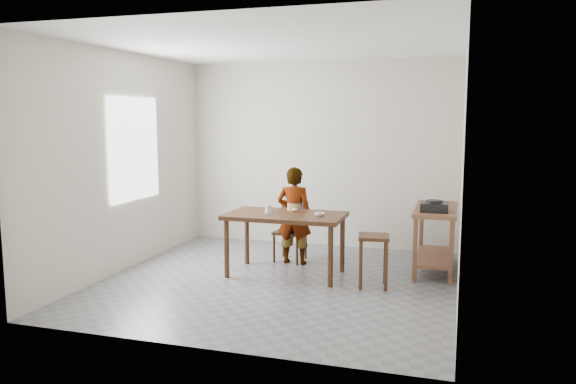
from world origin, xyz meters
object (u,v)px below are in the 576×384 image
(dining_table, at_px, (286,244))
(stool, at_px, (373,261))
(prep_counter, at_px, (435,239))
(child, at_px, (294,216))
(dining_chair, at_px, (290,232))

(dining_table, xyz_separation_m, stool, (1.09, -0.18, -0.08))
(dining_table, relative_size, stool, 2.36)
(prep_counter, distance_m, child, 1.79)
(child, xyz_separation_m, dining_chair, (-0.09, 0.12, -0.24))
(child, height_order, dining_chair, child)
(dining_chair, height_order, stool, dining_chair)
(dining_table, relative_size, child, 1.10)
(prep_counter, bearing_deg, child, -174.78)
(prep_counter, bearing_deg, stool, -125.63)
(child, relative_size, dining_chair, 1.62)
(dining_chair, bearing_deg, stool, -29.30)
(prep_counter, relative_size, child, 0.95)
(child, bearing_deg, stool, 148.23)
(child, xyz_separation_m, stool, (1.14, -0.72, -0.34))
(dining_table, height_order, dining_chair, dining_chair)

